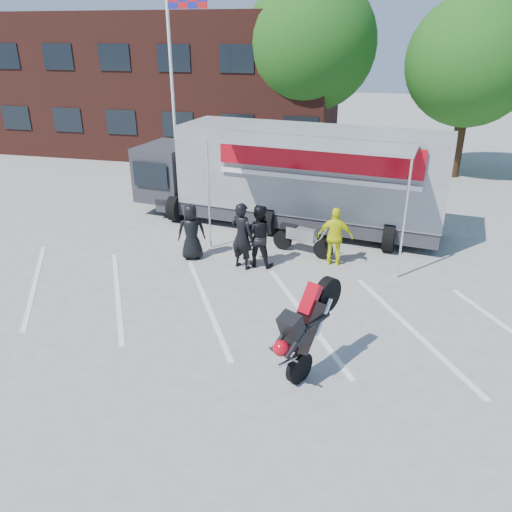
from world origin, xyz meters
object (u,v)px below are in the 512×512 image
at_px(spectator_leather_a, 191,232).
at_px(spectator_leather_b, 242,236).
at_px(flagpole, 177,62).
at_px(spectator_leather_c, 259,236).
at_px(transporter_truck, 294,226).
at_px(tree_left, 310,44).
at_px(parked_motorcycle, 302,254).
at_px(tree_mid, 471,62).
at_px(spectator_hivis, 335,237).
at_px(stunt_bike_rider, 319,364).

bearing_deg(spectator_leather_a, spectator_leather_b, 147.56).
relative_size(flagpole, spectator_leather_c, 4.46).
height_order(transporter_truck, spectator_leather_b, spectator_leather_b).
distance_m(tree_left, parked_motorcycle, 12.81).
bearing_deg(transporter_truck, parked_motorcycle, -66.30).
bearing_deg(spectator_leather_c, flagpole, -51.84).
distance_m(tree_mid, spectator_hivis, 12.51).
bearing_deg(tree_left, flagpole, -125.28).
height_order(transporter_truck, spectator_leather_a, transporter_truck).
height_order(flagpole, parked_motorcycle, flagpole).
bearing_deg(spectator_hivis, flagpole, -41.31).
relative_size(transporter_truck, parked_motorcycle, 5.27).
bearing_deg(transporter_truck, spectator_leather_b, -95.38).
xyz_separation_m(tree_left, parked_motorcycle, (1.59, -11.43, -5.57)).
bearing_deg(spectator_leather_a, stunt_bike_rider, 112.25).
relative_size(spectator_leather_c, spectator_hivis, 1.06).
xyz_separation_m(flagpole, spectator_leather_a, (2.75, -6.49, -4.23)).
distance_m(spectator_leather_a, spectator_leather_c, 1.99).
distance_m(tree_mid, spectator_leather_a, 14.87).
xyz_separation_m(tree_left, stunt_bike_rider, (2.75, -16.78, -5.57)).
bearing_deg(parked_motorcycle, stunt_bike_rider, -149.35).
distance_m(transporter_truck, spectator_hivis, 3.35).
relative_size(parked_motorcycle, stunt_bike_rider, 0.94).
bearing_deg(parked_motorcycle, flagpole, 65.35).
bearing_deg(tree_left, transporter_truck, -84.12).
bearing_deg(stunt_bike_rider, spectator_leather_a, 163.41).
xyz_separation_m(tree_mid, stunt_bike_rider, (-4.25, -15.78, -4.94)).
relative_size(tree_left, parked_motorcycle, 4.37).
distance_m(spectator_leather_b, spectator_leather_c, 0.49).
bearing_deg(tree_mid, transporter_truck, -126.59).
xyz_separation_m(tree_left, transporter_truck, (0.94, -9.16, -5.57)).
bearing_deg(stunt_bike_rider, parked_motorcycle, 131.01).
relative_size(parked_motorcycle, spectator_hivis, 1.17).
distance_m(tree_left, spectator_leather_b, 13.58).
distance_m(flagpole, stunt_bike_rider, 13.81).
distance_m(spectator_leather_a, spectator_hivis, 4.10).
distance_m(tree_left, spectator_leather_a, 13.44).
xyz_separation_m(transporter_truck, spectator_leather_b, (-0.85, -3.61, 0.95)).
bearing_deg(tree_mid, spectator_leather_a, -126.46).
relative_size(tree_left, spectator_leather_b, 4.55).
bearing_deg(spectator_leather_b, stunt_bike_rider, 145.08).
height_order(spectator_leather_b, spectator_leather_c, spectator_leather_b).
bearing_deg(spectator_leather_c, transporter_truck, -95.40).
height_order(flagpole, spectator_leather_a, flagpole).
bearing_deg(tree_mid, flagpole, -156.03).
xyz_separation_m(tree_left, spectator_leather_c, (0.50, -12.52, -4.67)).
bearing_deg(tree_left, stunt_bike_rider, -80.68).
bearing_deg(spectator_leather_a, flagpole, -89.50).
bearing_deg(spectator_leather_c, parked_motorcycle, -132.92).
height_order(parked_motorcycle, stunt_bike_rider, stunt_bike_rider).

